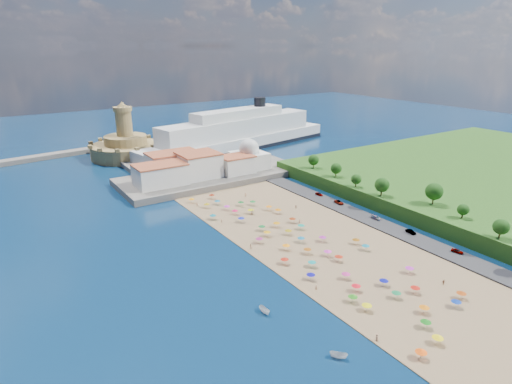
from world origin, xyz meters
TOP-DOWN VIEW (x-y plane):
  - ground at (0.00, 0.00)m, footprint 700.00×700.00m
  - terrace at (10.00, 73.00)m, footprint 90.00×36.00m
  - jetty at (-12.00, 108.00)m, footprint 18.00×70.00m
  - waterfront_buildings at (-3.05, 73.64)m, footprint 57.00×29.00m
  - domed_building at (30.00, 71.00)m, footprint 16.00×16.00m
  - fortress at (-12.00, 138.00)m, footprint 40.00×40.00m
  - cruise_ship at (54.33, 121.49)m, footprint 142.01×46.73m
  - beach_parasols at (-1.32, -10.19)m, footprint 31.78×113.86m
  - beachgoers at (-1.28, 5.50)m, footprint 36.26×98.67m
  - moored_boats at (-29.81, -43.50)m, footprint 6.48×25.51m
  - parked_cars at (36.00, -4.54)m, footprint 2.58×68.49m
  - hillside_trees at (48.87, -7.93)m, footprint 17.71×110.16m

SIDE VIEW (x-z plane):
  - ground at x=0.00m, z-range 0.00..0.00m
  - moored_boats at x=-29.81m, z-range -0.01..1.50m
  - beachgoers at x=-1.28m, z-range 0.19..2.08m
  - jetty at x=-12.00m, z-range 0.00..2.40m
  - parked_cars at x=36.00m, z-range 0.68..1.96m
  - terrace at x=10.00m, z-range 0.00..3.00m
  - beach_parasols at x=-1.32m, z-range 1.05..3.25m
  - fortress at x=-12.00m, z-range -9.52..22.88m
  - waterfront_buildings at x=-3.05m, z-range 2.38..13.38m
  - domed_building at x=30.00m, z-range 1.47..16.47m
  - cruise_ship at x=54.33m, z-range -6.26..24.45m
  - hillside_trees at x=48.87m, z-range 6.06..14.24m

